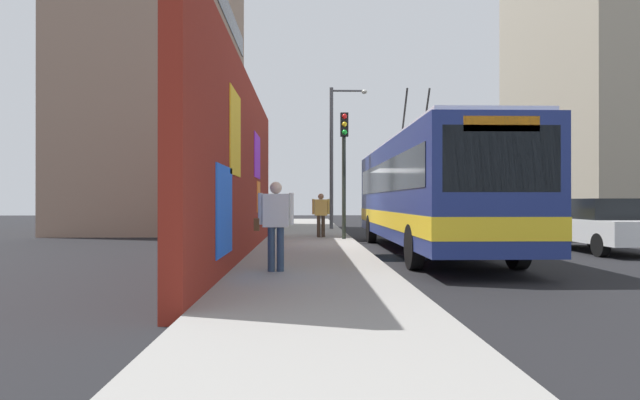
% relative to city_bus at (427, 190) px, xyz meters
% --- Properties ---
extents(ground_plane, '(80.00, 80.00, 0.00)m').
position_rel_city_bus_xyz_m(ground_plane, '(1.92, 1.80, -1.82)').
color(ground_plane, black).
extents(sidewalk_slab, '(48.00, 3.20, 0.15)m').
position_rel_city_bus_xyz_m(sidewalk_slab, '(1.92, 3.40, -1.74)').
color(sidewalk_slab, gray).
rests_on(sidewalk_slab, ground_plane).
extents(graffiti_wall, '(14.88, 0.32, 4.72)m').
position_rel_city_bus_xyz_m(graffiti_wall, '(-1.65, 5.15, 0.54)').
color(graffiti_wall, maroon).
rests_on(graffiti_wall, ground_plane).
extents(building_far_left, '(11.10, 7.32, 14.26)m').
position_rel_city_bus_xyz_m(building_far_left, '(12.40, 11.00, 5.31)').
color(building_far_left, gray).
rests_on(building_far_left, ground_plane).
extents(building_far_right, '(12.94, 9.91, 16.40)m').
position_rel_city_bus_xyz_m(building_far_right, '(15.80, -15.20, 6.38)').
color(building_far_right, '#9E937F').
rests_on(building_far_right, ground_plane).
extents(city_bus, '(12.02, 2.57, 5.05)m').
position_rel_city_bus_xyz_m(city_bus, '(0.00, 0.00, 0.00)').
color(city_bus, navy).
rests_on(city_bus, ground_plane).
extents(parked_car_white, '(4.91, 1.78, 1.58)m').
position_rel_city_bus_xyz_m(parked_car_white, '(0.36, -5.20, -0.98)').
color(parked_car_white, white).
rests_on(parked_car_white, ground_plane).
extents(parked_car_champagne, '(4.58, 1.95, 1.58)m').
position_rel_city_bus_xyz_m(parked_car_champagne, '(6.15, -5.20, -0.98)').
color(parked_car_champagne, '#C6B793').
rests_on(parked_car_champagne, ground_plane).
extents(pedestrian_midblock, '(0.22, 0.66, 1.64)m').
position_rel_city_bus_xyz_m(pedestrian_midblock, '(4.69, 2.95, -0.71)').
color(pedestrian_midblock, '#3F3326').
rests_on(pedestrian_midblock, sidewalk_slab).
extents(pedestrian_near_wall, '(0.23, 0.76, 1.73)m').
position_rel_city_bus_xyz_m(pedestrian_near_wall, '(-5.18, 4.11, -0.65)').
color(pedestrian_near_wall, '#2D3F59').
rests_on(pedestrian_near_wall, sidewalk_slab).
extents(traffic_light, '(0.49, 0.28, 4.52)m').
position_rel_city_bus_xyz_m(traffic_light, '(3.60, 2.15, 1.36)').
color(traffic_light, '#2D382D').
rests_on(traffic_light, sidewalk_slab).
extents(street_lamp, '(0.44, 1.86, 6.96)m').
position_rel_city_bus_xyz_m(street_lamp, '(10.89, 2.05, 2.32)').
color(street_lamp, '#4C4C51').
rests_on(street_lamp, sidewalk_slab).
extents(curbside_puddle, '(1.93, 1.93, 0.00)m').
position_rel_city_bus_xyz_m(curbside_puddle, '(-1.37, 1.20, -1.82)').
color(curbside_puddle, black).
rests_on(curbside_puddle, ground_plane).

